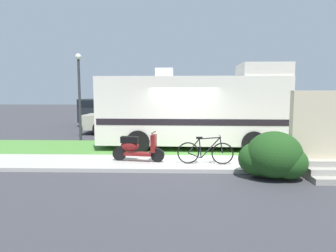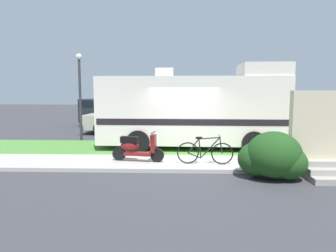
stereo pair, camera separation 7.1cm
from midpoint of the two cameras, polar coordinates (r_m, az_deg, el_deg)
name	(u,v)px [view 1 (the left image)]	position (r m, az deg, el deg)	size (l,w,h in m)	color
ground_plane	(183,157)	(11.47, 2.62, -5.65)	(80.00, 80.00, 0.00)	#38383D
sidewalk	(184,163)	(10.29, 2.71, -6.74)	(24.00, 2.00, 0.12)	#ADAAA3
grass_strip	(183,149)	(12.93, 2.52, -4.07)	(24.00, 3.40, 0.08)	#4C8438
motorhome_rv	(194,109)	(12.91, 4.61, 3.01)	(7.45, 2.65, 3.43)	silver
scooter	(136,147)	(10.29, -5.94, -3.82)	(1.71, 0.56, 0.97)	black
bicycle	(205,152)	(9.92, 6.52, -4.65)	(1.74, 0.52, 0.89)	black
pickup_truck_near	(141,116)	(17.43, -4.92, 1.79)	(5.26, 2.32, 1.85)	#B7B29E
pickup_truck_far	(114,111)	(21.64, -9.86, 2.59)	(5.62, 2.32, 1.80)	#1E2328
porch_steps	(328,142)	(9.96, 26.61, -2.56)	(2.00, 1.26, 2.40)	#9E998E
bush_by_porch	(273,157)	(9.08, 18.16, -5.35)	(1.80, 1.35, 1.27)	#1E4719
bottle_green	(280,156)	(11.20, 19.32, -5.16)	(0.07, 0.07, 0.24)	brown
street_lamp_post	(79,88)	(15.53, -15.80, 6.57)	(0.28, 0.28, 4.09)	#333338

